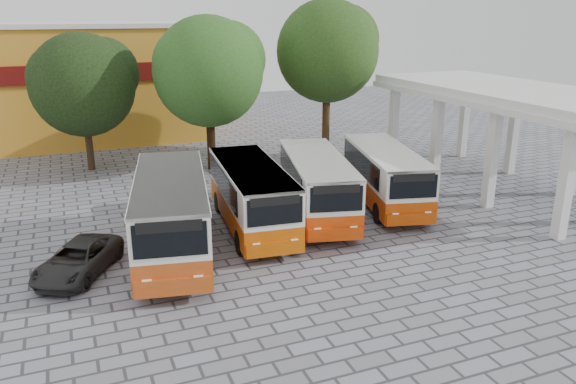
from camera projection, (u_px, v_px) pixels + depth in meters
name	position (u px, v px, depth m)	size (l,w,h in m)	color
ground	(363.00, 244.00, 22.86)	(90.00, 90.00, 0.00)	slate
terminal_shelter	(509.00, 96.00, 28.62)	(6.80, 15.80, 5.40)	silver
shophouse_block	(56.00, 82.00, 40.67)	(20.40, 10.40, 8.30)	#C3811F
bus_far_left	(171.00, 211.00, 21.39)	(4.13, 8.92, 3.08)	#B94511
bus_centre_left	(252.00, 193.00, 24.01)	(3.11, 7.99, 2.81)	#BF4B00
bus_centre_right	(317.00, 183.00, 25.47)	(4.13, 8.20, 2.81)	#CC3701
bus_far_right	(385.00, 173.00, 27.08)	(4.08, 8.07, 2.76)	#B73800
tree_left	(84.00, 81.00, 32.14)	(6.24, 5.94, 8.01)	#3A2616
tree_middle	(209.00, 68.00, 32.04)	(6.65, 6.33, 8.93)	black
tree_right	(328.00, 48.00, 35.28)	(6.76, 6.44, 9.89)	#4C3218
parked_car	(78.00, 260.00, 20.04)	(1.90, 4.11, 1.14)	#272727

